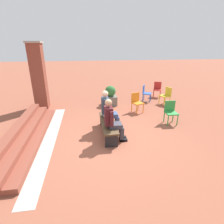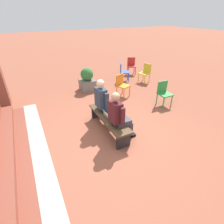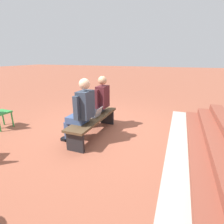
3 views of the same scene
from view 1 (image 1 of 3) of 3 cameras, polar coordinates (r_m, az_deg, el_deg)
name	(u,v)px [view 1 (image 1 of 3)]	position (r m, az deg, el deg)	size (l,w,h in m)	color
ground_plane	(108,138)	(5.63, -1.34, -8.43)	(60.00, 60.00, 0.00)	brown
concrete_strip	(50,138)	(5.96, -19.55, -7.96)	(5.32, 0.40, 0.01)	#A8A399
brick_steps	(24,135)	(6.08, -26.73, -6.65)	(4.52, 0.90, 0.45)	brown
brick_pillar_left_of_steps	(39,76)	(8.59, -22.80, 10.75)	(0.64, 0.64, 2.93)	brown
bench	(108,124)	(5.71, -1.34, -4.00)	(1.80, 0.44, 0.45)	#4C3823
person_student	(112,119)	(5.16, -0.01, -2.39)	(0.54, 0.68, 1.34)	#383842
person_adult	(108,109)	(5.94, -1.20, 0.97)	(0.56, 0.71, 1.38)	#384C75
laptop	(108,121)	(5.58, -1.38, -2.96)	(0.32, 0.29, 0.21)	#9EA0A5
plastic_chair_far_right	(166,95)	(9.08, 17.32, 5.45)	(0.52, 0.52, 0.84)	gold
plastic_chair_foreground	(171,111)	(6.85, 18.58, 0.38)	(0.43, 0.43, 0.84)	#2D893D
plastic_chair_far_left	(157,88)	(10.27, 14.59, 7.45)	(0.55, 0.55, 0.84)	red
plastic_chair_near_bench_left	(137,101)	(7.69, 8.06, 3.50)	(0.54, 0.54, 0.84)	orange
plastic_chair_mid_courtyard	(146,92)	(9.29, 10.93, 6.36)	(0.57, 0.57, 0.84)	#2D56B7
planter	(110,96)	(8.58, -0.54, 5.23)	(0.60, 0.60, 0.94)	#6B665B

